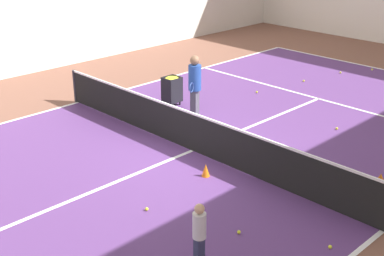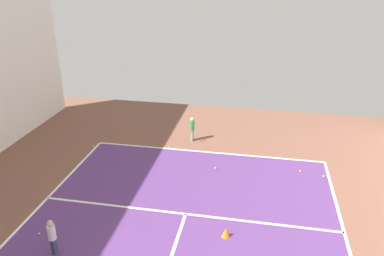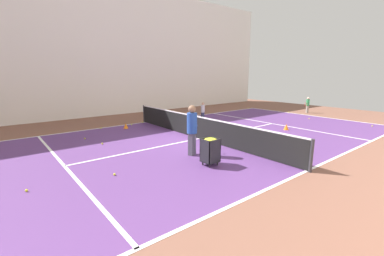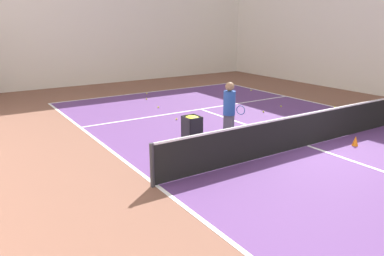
{
  "view_description": "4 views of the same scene",
  "coord_description": "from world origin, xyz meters",
  "px_view_note": "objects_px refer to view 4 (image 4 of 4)",
  "views": [
    {
      "loc": [
        8.55,
        -8.43,
        5.51
      ],
      "look_at": [
        0.0,
        0.0,
        0.61
      ],
      "focal_mm": 50.0,
      "sensor_mm": 36.0,
      "label": 1
    },
    {
      "loc": [
        -2.13,
        4.43,
        7.6
      ],
      "look_at": [
        0.86,
        -11.26,
        0.64
      ],
      "focal_mm": 35.0,
      "sensor_mm": 36.0,
      "label": 2
    },
    {
      "loc": [
        -8.55,
        7.25,
        2.89
      ],
      "look_at": [
        -1.63,
        1.71,
        0.99
      ],
      "focal_mm": 24.0,
      "sensor_mm": 36.0,
      "label": 3
    },
    {
      "loc": [
        -8.55,
        -6.87,
        3.57
      ],
      "look_at": [
        -2.82,
        1.93,
        0.53
      ],
      "focal_mm": 35.0,
      "sensor_mm": 36.0,
      "label": 4
    }
  ],
  "objects_px": {
    "coach_at_net": "(229,108)",
    "training_cone_1": "(355,141)",
    "tennis_net": "(310,129)",
    "ball_cart": "(192,125)"
  },
  "relations": [
    {
      "from": "coach_at_net",
      "to": "training_cone_1",
      "type": "relative_size",
      "value": 6.1
    },
    {
      "from": "tennis_net",
      "to": "training_cone_1",
      "type": "height_order",
      "value": "tennis_net"
    },
    {
      "from": "ball_cart",
      "to": "training_cone_1",
      "type": "relative_size",
      "value": 3.04
    },
    {
      "from": "tennis_net",
      "to": "training_cone_1",
      "type": "distance_m",
      "value": 1.44
    },
    {
      "from": "ball_cart",
      "to": "training_cone_1",
      "type": "distance_m",
      "value": 4.83
    },
    {
      "from": "ball_cart",
      "to": "tennis_net",
      "type": "bearing_deg",
      "value": -34.35
    },
    {
      "from": "ball_cart",
      "to": "training_cone_1",
      "type": "height_order",
      "value": "ball_cart"
    },
    {
      "from": "tennis_net",
      "to": "coach_at_net",
      "type": "relative_size",
      "value": 5.73
    },
    {
      "from": "tennis_net",
      "to": "training_cone_1",
      "type": "xyz_separation_m",
      "value": [
        1.18,
        -0.73,
        -0.38
      ]
    },
    {
      "from": "tennis_net",
      "to": "coach_at_net",
      "type": "distance_m",
      "value": 2.41
    }
  ]
}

